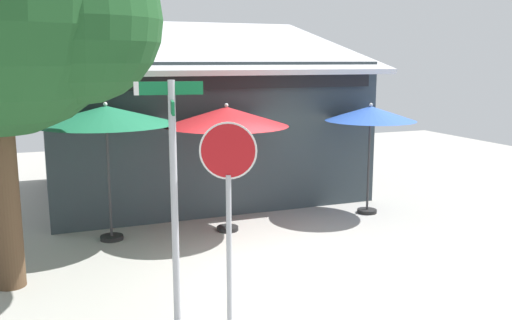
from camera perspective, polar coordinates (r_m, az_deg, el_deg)
The scene contains 7 objects.
ground_plane at distance 9.63m, azimuth 2.42°, elevation -10.93°, with size 28.00×28.00×0.10m, color #9E9B93.
cafe_building at distance 14.59m, azimuth -6.25°, elevation 3.76°, with size 7.97×5.98×4.57m.
street_sign_post at distance 6.96m, azimuth -8.51°, elevation -2.41°, with size 0.82×0.76×3.20m.
stop_sign at distance 7.02m, azimuth -2.86°, elevation -2.76°, with size 0.68×0.29×2.68m.
patio_umbrella_forest_green_left at distance 10.69m, azimuth -15.23°, elevation 4.40°, with size 2.60×2.60×2.66m.
patio_umbrella_crimson_center at distance 10.92m, azimuth -3.06°, elevation 4.41°, with size 2.47×2.47×2.60m.
patio_umbrella_royal_blue_right at distance 12.49m, azimuth 11.73°, elevation 4.59°, with size 2.01×2.01×2.50m.
Camera 1 is at (-3.64, -8.21, 3.44)m, focal length 38.78 mm.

